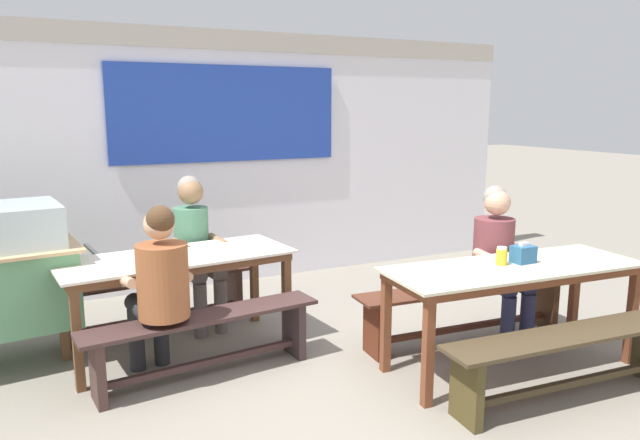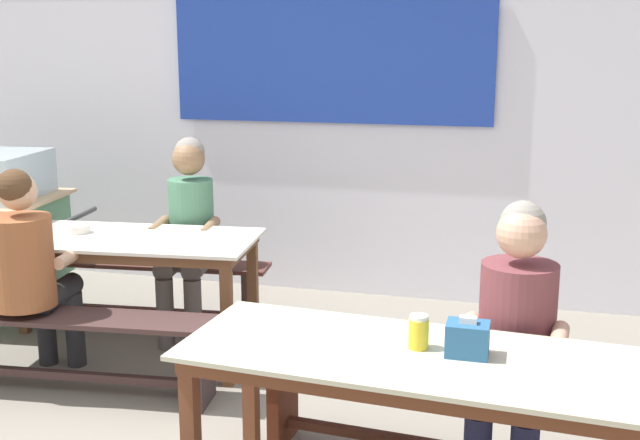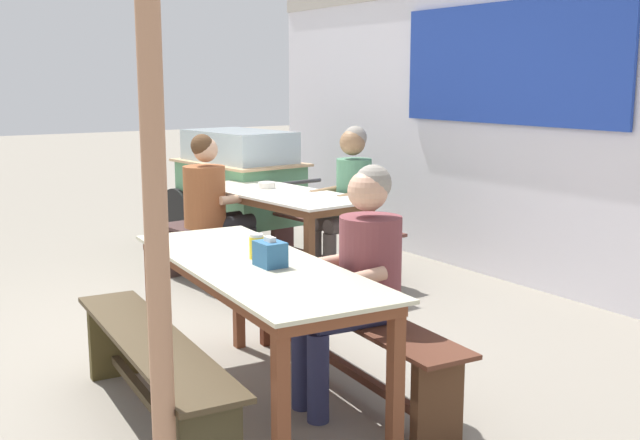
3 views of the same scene
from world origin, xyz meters
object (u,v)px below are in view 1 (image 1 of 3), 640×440
object	(u,v)px
person_center_facing	(195,242)
bench_near_back	(465,304)
tissue_box	(523,254)
dining_table_far	(177,265)
bench_far_back	(158,295)
person_left_back_turned	(159,283)
bench_near_front	(567,355)
condiment_jar	(502,256)
dining_table_near	(514,276)
person_right_near_table	(499,254)
soup_bowl	(143,255)
bench_far_front	(204,335)

from	to	relation	value
person_center_facing	bench_near_back	bearing A→B (deg)	-35.00
person_center_facing	tissue_box	size ratio (longest dim) A/B	8.40
dining_table_far	bench_far_back	distance (m)	0.66
person_left_back_turned	bench_near_back	bearing A→B (deg)	-7.56
bench_near_front	person_left_back_turned	distance (m)	2.69
person_center_facing	condiment_jar	world-z (taller)	person_center_facing
dining_table_near	tissue_box	world-z (taller)	tissue_box
person_center_facing	condiment_jar	size ratio (longest dim) A/B	10.01
dining_table_far	condiment_jar	world-z (taller)	condiment_jar
bench_near_front	tissue_box	world-z (taller)	tissue_box
person_right_near_table	soup_bowl	world-z (taller)	person_right_near_table
person_right_near_table	dining_table_far	bearing A→B (deg)	159.32
dining_table_far	person_left_back_turned	xyz separation A→B (m)	(-0.22, -0.49, 0.02)
bench_near_front	person_left_back_turned	bearing A→B (deg)	148.52
bench_near_back	soup_bowl	distance (m)	2.55
dining_table_far	soup_bowl	size ratio (longest dim) A/B	12.42
person_center_facing	tissue_box	bearing A→B (deg)	-43.12
bench_far_back	person_right_near_table	world-z (taller)	person_right_near_table
bench_near_back	tissue_box	xyz separation A→B (m)	(0.07, -0.51, 0.52)
bench_far_front	soup_bowl	size ratio (longest dim) A/B	11.74
bench_far_back	person_center_facing	distance (m)	0.54
person_right_near_table	bench_far_back	bearing A→B (deg)	149.39
bench_far_back	person_center_facing	xyz separation A→B (m)	(0.33, -0.04, 0.43)
dining_table_far	bench_near_back	bearing A→B (deg)	-20.69
bench_far_back	soup_bowl	bearing A→B (deg)	-109.15
bench_far_front	tissue_box	world-z (taller)	tissue_box
person_right_near_table	condiment_jar	size ratio (longest dim) A/B	9.68
bench_near_back	bench_near_front	bearing A→B (deg)	-93.98
dining_table_far	condiment_jar	xyz separation A→B (m)	(2.02, -1.29, 0.14)
person_center_facing	soup_bowl	size ratio (longest dim) A/B	8.98
dining_table_far	bench_near_back	world-z (taller)	dining_table_far
bench_far_back	tissue_box	world-z (taller)	tissue_box
tissue_box	dining_table_near	bearing A→B (deg)	-163.10
tissue_box	condiment_jar	xyz separation A→B (m)	(-0.18, 0.02, -0.00)
condiment_jar	soup_bowl	xyz separation A→B (m)	(-2.25, 1.31, -0.04)
bench_near_back	person_center_facing	xyz separation A→B (m)	(-1.85, 1.30, 0.43)
bench_near_front	bench_near_back	bearing A→B (deg)	86.02
dining_table_far	bench_near_front	size ratio (longest dim) A/B	1.01
bench_near_back	person_left_back_turned	distance (m)	2.40
person_center_facing	condiment_jar	bearing A→B (deg)	-45.61
dining_table_near	condiment_jar	bearing A→B (deg)	142.19
condiment_jar	bench_far_back	bearing A→B (deg)	138.62
person_right_near_table	person_center_facing	world-z (taller)	person_center_facing
bench_near_front	tissue_box	xyz separation A→B (m)	(0.15, 0.57, 0.52)
dining_table_near	person_left_back_turned	bearing A→B (deg)	159.77
bench_near_front	person_center_facing	bearing A→B (deg)	126.80
person_right_near_table	condiment_jar	world-z (taller)	person_right_near_table
bench_far_front	condiment_jar	bearing A→B (deg)	-20.91
bench_far_back	bench_far_front	bearing A→B (deg)	-84.09
person_center_facing	condiment_jar	xyz separation A→B (m)	(1.74, -1.78, 0.09)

